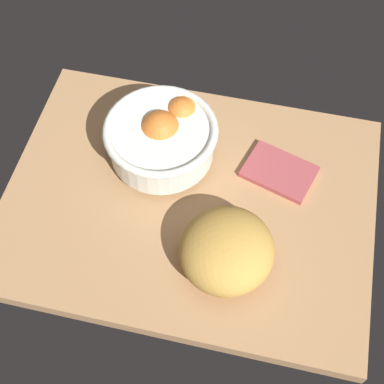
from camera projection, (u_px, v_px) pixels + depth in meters
ground_plane at (189, 202)px, 105.11cm from camera, size 69.73×53.02×3.00cm
fruit_bowl at (163, 137)px, 104.36cm from camera, size 21.74×21.74×10.67cm
bread_loaf at (227, 250)px, 92.77cm from camera, size 19.77×20.14×9.60cm
napkin_folded at (279, 172)px, 106.28cm from camera, size 15.36×12.76×1.14cm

